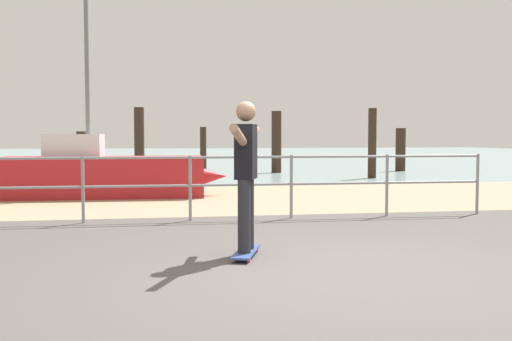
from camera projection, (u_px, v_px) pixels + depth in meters
ground_plane at (353, 299)px, 4.78m from camera, size 24.00×10.00×0.04m
beach_strip at (233, 198)px, 12.66m from camera, size 24.00×6.00×0.04m
sea_surface at (184, 156)px, 40.24m from camera, size 72.00×50.00×0.04m
railing_fence at (137, 178)px, 8.96m from camera, size 11.50×0.05×1.05m
sailboat at (110, 174)px, 12.77m from camera, size 4.98×1.54×4.60m
skateboard at (246, 252)px, 6.40m from camera, size 0.44×0.82×0.08m
skateboarder at (246, 167)px, 6.34m from camera, size 0.54×1.40×1.65m
groyne_post_1 at (81, 150)px, 23.65m from camera, size 0.39×0.39×1.56m
groyne_post_2 at (139, 141)px, 20.32m from camera, size 0.35×0.35×2.37m
groyne_post_3 at (203, 148)px, 23.75m from camera, size 0.26×0.26×1.74m
groyne_post_4 at (276, 142)px, 21.18m from camera, size 0.36×0.36×2.28m
groyne_post_5 at (372, 144)px, 18.41m from camera, size 0.26×0.26×2.25m
groyne_post_6 at (401, 150)px, 22.26m from camera, size 0.38×0.38×1.67m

